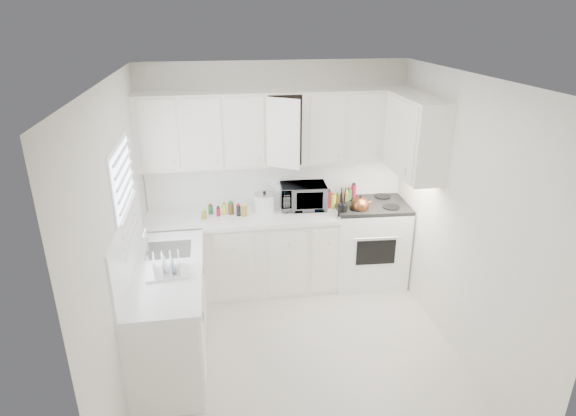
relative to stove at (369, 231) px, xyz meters
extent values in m
plane|color=beige|center=(-1.07, -1.29, -0.65)|extent=(3.20, 3.20, 0.00)
plane|color=white|center=(-1.07, -1.29, 1.95)|extent=(3.20, 3.20, 0.00)
plane|color=silver|center=(-1.07, 0.31, 0.65)|extent=(3.00, 0.00, 3.00)
plane|color=silver|center=(-1.07, -2.89, 0.65)|extent=(3.00, 0.00, 3.00)
plane|color=silver|center=(-2.57, -1.29, 0.65)|extent=(0.00, 3.20, 3.20)
plane|color=silver|center=(0.43, -1.29, 0.65)|extent=(0.00, 3.20, 3.20)
cube|color=white|center=(-1.46, 0.00, 0.28)|extent=(2.24, 0.64, 0.05)
cube|color=white|center=(-2.26, -1.09, 0.28)|extent=(0.64, 1.62, 0.05)
cube|color=white|center=(-1.07, 0.30, 0.58)|extent=(2.98, 0.02, 0.55)
cube|color=white|center=(-2.56, -1.09, 0.58)|extent=(0.02, 1.60, 0.55)
imported|color=gray|center=(-0.78, 0.11, 0.48)|extent=(0.54, 0.32, 0.35)
cylinder|color=white|center=(-1.03, 0.23, 0.44)|extent=(0.12, 0.12, 0.27)
cylinder|color=olive|center=(-1.92, 0.13, 0.37)|extent=(0.06, 0.06, 0.13)
cylinder|color=#277537|center=(-1.85, 0.04, 0.37)|extent=(0.06, 0.06, 0.13)
cylinder|color=#A21530|center=(-1.77, 0.13, 0.37)|extent=(0.06, 0.06, 0.13)
cylinder|color=#D4F539|center=(-1.70, 0.04, 0.37)|extent=(0.06, 0.06, 0.13)
cylinder|color=brown|center=(-1.62, 0.13, 0.37)|extent=(0.06, 0.06, 0.13)
cylinder|color=black|center=(-1.55, 0.04, 0.37)|extent=(0.06, 0.06, 0.13)
cylinder|color=olive|center=(-1.47, 0.13, 0.37)|extent=(0.06, 0.06, 0.13)
cylinder|color=#A21530|center=(-0.49, 0.17, 0.40)|extent=(0.06, 0.06, 0.19)
cylinder|color=#D4F539|center=(-0.44, 0.11, 0.40)|extent=(0.06, 0.06, 0.19)
cylinder|color=brown|center=(-0.38, 0.17, 0.40)|extent=(0.06, 0.06, 0.19)
cylinder|color=black|center=(-0.33, 0.11, 0.40)|extent=(0.06, 0.06, 0.19)
cylinder|color=olive|center=(-0.27, 0.17, 0.40)|extent=(0.06, 0.06, 0.19)
cylinder|color=#277537|center=(-0.22, 0.11, 0.40)|extent=(0.06, 0.06, 0.19)
cylinder|color=#A21530|center=(-0.16, 0.17, 0.40)|extent=(0.06, 0.06, 0.19)
camera|label=1|loc=(-1.78, -5.01, 2.43)|focal=30.05mm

